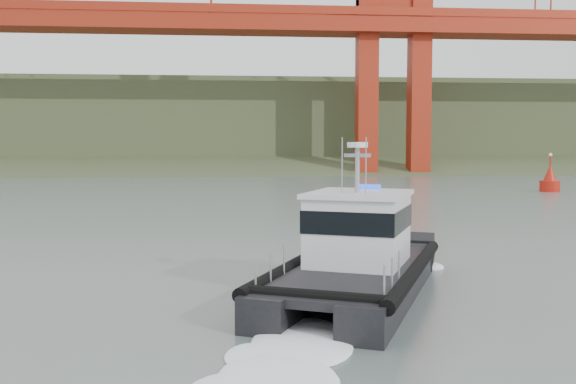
% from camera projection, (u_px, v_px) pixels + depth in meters
% --- Properties ---
extents(ground, '(400.00, 400.00, 0.00)m').
position_uv_depth(ground, '(300.00, 286.00, 20.57)').
color(ground, slate).
rests_on(ground, ground).
extents(headlands, '(500.00, 105.36, 27.12)m').
position_uv_depth(headlands, '(241.00, 134.00, 144.75)').
color(headlands, '#3B502D').
rests_on(headlands, ground).
extents(patrol_boat, '(7.24, 10.42, 4.77)m').
position_uv_depth(patrol_boat, '(356.00, 256.00, 19.32)').
color(patrol_boat, black).
rests_on(patrol_boat, ground).
extents(nav_buoy, '(1.90, 1.90, 3.97)m').
position_uv_depth(nav_buoy, '(550.00, 181.00, 62.51)').
color(nav_buoy, '#AC180C').
rests_on(nav_buoy, ground).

